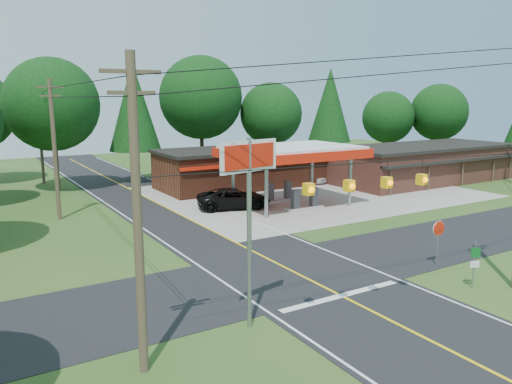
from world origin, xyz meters
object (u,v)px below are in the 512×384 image
sedan_car (310,177)px  octagonal_stop_sign (439,232)px  suv_car (234,199)px  big_stop_sign (249,188)px  gas_canopy (292,154)px

sedan_car → octagonal_stop_sign: (-10.00, -24.01, 1.19)m
suv_car → octagonal_stop_sign: 17.72m
big_stop_sign → octagonal_stop_sign: size_ratio=2.98×
big_stop_sign → octagonal_stop_sign: 12.58m
suv_car → big_stop_sign: 21.36m
gas_canopy → sedan_car: bearing=45.0°
big_stop_sign → octagonal_stop_sign: big_stop_sign is taller
big_stop_sign → octagonal_stop_sign: (12.00, 1.04, -3.62)m
suv_car → sedan_car: bearing=-45.8°
sedan_car → octagonal_stop_sign: octagonal_stop_sign is taller
big_stop_sign → octagonal_stop_sign: bearing=5.0°
suv_car → sedan_car: (12.50, 6.50, -0.18)m
sedan_car → big_stop_sign: 33.69m
sedan_car → big_stop_sign: (-22.00, -25.06, 4.82)m
suv_car → big_stop_sign: (-9.50, -18.56, 4.63)m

